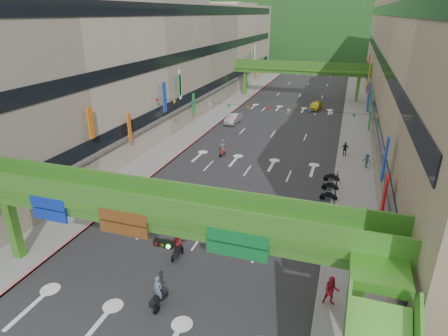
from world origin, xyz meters
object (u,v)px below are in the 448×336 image
overpass_near (167,226)px  car_silver (233,119)px  scooter_rider_mid (177,246)px  pedestrian_red (331,293)px  scooter_rider_near (158,293)px  car_yellow (316,105)px

overpass_near → car_silver: overpass_near is taller
scooter_rider_mid → pedestrian_red: (10.40, -1.48, -0.04)m
scooter_rider_near → pedestrian_red: (9.42, 3.17, -0.05)m
scooter_rider_mid → car_yellow: 47.36m
scooter_rider_near → pedestrian_red: 9.94m
car_silver → pedestrian_red: bearing=-62.0°
pedestrian_red → car_yellow: bearing=87.3°
overpass_near → pedestrian_red: size_ratio=14.93×
overpass_near → pedestrian_red: bearing=16.5°
scooter_rider_mid → pedestrian_red: size_ratio=1.02×
car_silver → car_yellow: size_ratio=1.02×
scooter_rider_mid → pedestrian_red: 10.50m
car_silver → pedestrian_red: (16.80, -35.62, 0.20)m
pedestrian_red → overpass_near: bearing=-172.8°
car_yellow → pedestrian_red: (5.59, -48.60, 0.19)m
scooter_rider_near → car_silver: size_ratio=0.47×
overpass_near → scooter_rider_near: (-0.55, -0.55, -4.22)m
car_yellow → car_silver: bearing=-125.2°
overpass_near → car_silver: bearing=101.7°
overpass_near → car_yellow: 51.51m
overpass_near → scooter_rider_near: size_ratio=13.30×
scooter_rider_mid → pedestrian_red: bearing=-8.1°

